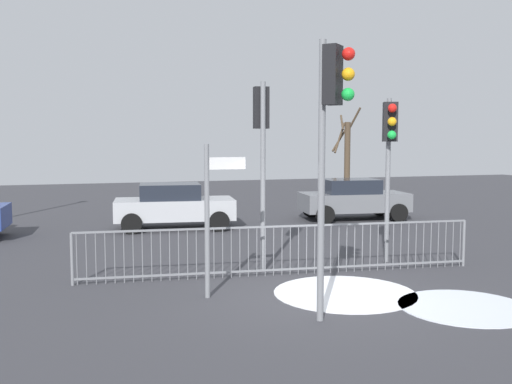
{
  "coord_description": "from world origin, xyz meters",
  "views": [
    {
      "loc": [
        -4.14,
        -9.44,
        2.87
      ],
      "look_at": [
        -0.03,
        3.64,
        1.62
      ],
      "focal_mm": 40.2,
      "sensor_mm": 36.0,
      "label": 1
    }
  ],
  "objects_px": {
    "traffic_light_foreground_right": "(331,117)",
    "car_silver_trailing": "(173,205)",
    "direction_sign_post": "(211,212)",
    "traffic_light_mid_right": "(390,143)",
    "car_grey_far": "(353,198)",
    "traffic_light_foreground_left": "(261,133)",
    "bare_tree_left": "(347,152)"
  },
  "relations": [
    {
      "from": "car_grey_far",
      "to": "bare_tree_left",
      "type": "relative_size",
      "value": 0.84
    },
    {
      "from": "direction_sign_post",
      "to": "bare_tree_left",
      "type": "bearing_deg",
      "value": 51.77
    },
    {
      "from": "traffic_light_foreground_right",
      "to": "car_silver_trailing",
      "type": "distance_m",
      "value": 10.62
    },
    {
      "from": "car_grey_far",
      "to": "bare_tree_left",
      "type": "height_order",
      "value": "bare_tree_left"
    },
    {
      "from": "car_grey_far",
      "to": "bare_tree_left",
      "type": "xyz_separation_m",
      "value": [
        5.36,
        11.32,
        1.44
      ]
    },
    {
      "from": "traffic_light_foreground_right",
      "to": "traffic_light_foreground_left",
      "type": "height_order",
      "value": "traffic_light_foreground_right"
    },
    {
      "from": "direction_sign_post",
      "to": "bare_tree_left",
      "type": "xyz_separation_m",
      "value": [
        12.59,
        19.87,
        0.63
      ]
    },
    {
      "from": "traffic_light_foreground_left",
      "to": "car_silver_trailing",
      "type": "height_order",
      "value": "traffic_light_foreground_left"
    },
    {
      "from": "traffic_light_foreground_left",
      "to": "traffic_light_mid_right",
      "type": "bearing_deg",
      "value": -0.81
    },
    {
      "from": "traffic_light_foreground_left",
      "to": "traffic_light_mid_right",
      "type": "relative_size",
      "value": 1.07
    },
    {
      "from": "traffic_light_foreground_right",
      "to": "traffic_light_foreground_left",
      "type": "bearing_deg",
      "value": -135.48
    },
    {
      "from": "traffic_light_foreground_right",
      "to": "direction_sign_post",
      "type": "relative_size",
      "value": 1.57
    },
    {
      "from": "traffic_light_mid_right",
      "to": "car_grey_far",
      "type": "height_order",
      "value": "traffic_light_mid_right"
    },
    {
      "from": "car_grey_far",
      "to": "traffic_light_mid_right",
      "type": "bearing_deg",
      "value": -104.25
    },
    {
      "from": "traffic_light_foreground_left",
      "to": "direction_sign_post",
      "type": "xyz_separation_m",
      "value": [
        -1.58,
        -1.88,
        -1.44
      ]
    },
    {
      "from": "traffic_light_foreground_left",
      "to": "car_silver_trailing",
      "type": "distance_m",
      "value": 6.9
    },
    {
      "from": "bare_tree_left",
      "to": "car_grey_far",
      "type": "bearing_deg",
      "value": -115.34
    },
    {
      "from": "traffic_light_foreground_right",
      "to": "traffic_light_foreground_left",
      "type": "relative_size",
      "value": 1.07
    },
    {
      "from": "car_silver_trailing",
      "to": "bare_tree_left",
      "type": "bearing_deg",
      "value": 51.04
    },
    {
      "from": "direction_sign_post",
      "to": "car_silver_trailing",
      "type": "bearing_deg",
      "value": 79.46
    },
    {
      "from": "traffic_light_foreground_left",
      "to": "traffic_light_foreground_right",
      "type": "bearing_deg",
      "value": -87.86
    },
    {
      "from": "traffic_light_foreground_right",
      "to": "car_grey_far",
      "type": "bearing_deg",
      "value": -162.39
    },
    {
      "from": "car_silver_trailing",
      "to": "bare_tree_left",
      "type": "height_order",
      "value": "bare_tree_left"
    },
    {
      "from": "traffic_light_mid_right",
      "to": "bare_tree_left",
      "type": "xyz_separation_m",
      "value": [
        7.99,
        18.24,
        -0.61
      ]
    },
    {
      "from": "car_grey_far",
      "to": "traffic_light_foreground_right",
      "type": "bearing_deg",
      "value": -112.25
    },
    {
      "from": "car_grey_far",
      "to": "car_silver_trailing",
      "type": "xyz_separation_m",
      "value": [
        -6.54,
        -0.2,
        0.0
      ]
    },
    {
      "from": "traffic_light_mid_right",
      "to": "car_silver_trailing",
      "type": "xyz_separation_m",
      "value": [
        -3.92,
        6.72,
        -2.04
      ]
    },
    {
      "from": "traffic_light_mid_right",
      "to": "bare_tree_left",
      "type": "bearing_deg",
      "value": -92.76
    },
    {
      "from": "traffic_light_foreground_right",
      "to": "direction_sign_post",
      "type": "xyz_separation_m",
      "value": [
        -1.45,
        1.96,
        -1.65
      ]
    },
    {
      "from": "traffic_light_foreground_right",
      "to": "car_silver_trailing",
      "type": "relative_size",
      "value": 1.11
    },
    {
      "from": "traffic_light_mid_right",
      "to": "car_grey_far",
      "type": "distance_m",
      "value": 7.68
    },
    {
      "from": "car_silver_trailing",
      "to": "direction_sign_post",
      "type": "bearing_deg",
      "value": -87.71
    }
  ]
}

